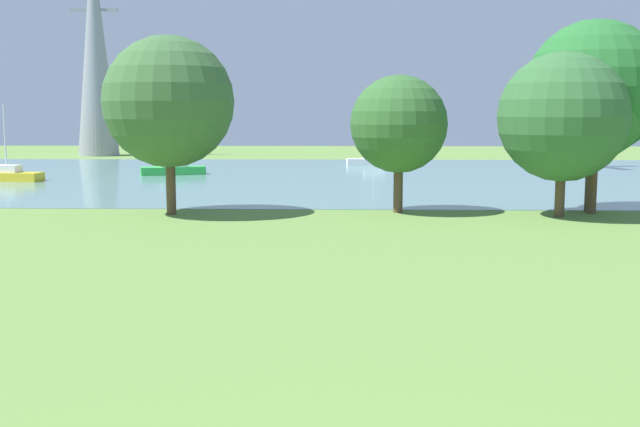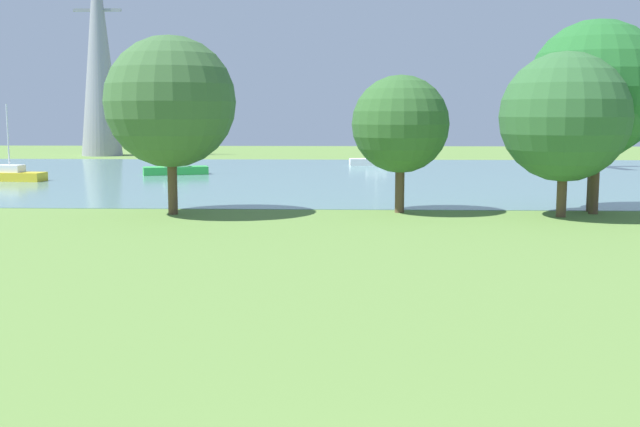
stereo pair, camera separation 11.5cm
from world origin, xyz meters
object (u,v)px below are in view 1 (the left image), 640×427
object	(u,v)px
sailboat_green	(173,169)
tree_west_far	(399,124)
sailboat_yellow	(7,175)
tree_west_near	(563,117)
tree_mid_shore	(596,112)
tree_east_near	(594,89)
tree_east_far	(169,102)
sailboat_white	(374,160)
electricity_pylon	(95,48)

from	to	relation	value
sailboat_green	tree_west_far	bearing A→B (deg)	-54.34
sailboat_yellow	tree_west_near	bearing A→B (deg)	-27.49
tree_mid_shore	tree_east_near	distance (m)	1.39
tree_east_far	sailboat_white	bearing A→B (deg)	72.45
tree_east_far	tree_west_near	xyz separation A→B (m)	(17.75, -0.30, -0.68)
tree_east_near	electricity_pylon	world-z (taller)	electricity_pylon
tree_west_far	tree_west_near	world-z (taller)	tree_west_near
sailboat_yellow	sailboat_green	bearing A→B (deg)	29.90
sailboat_white	tree_west_far	bearing A→B (deg)	-90.15
sailboat_yellow	tree_west_far	size ratio (longest dim) A/B	0.82
sailboat_green	tree_east_near	distance (m)	32.85
tree_east_far	tree_west_far	xyz separation A→B (m)	(10.55, 1.03, -1.03)
tree_west_far	tree_mid_shore	bearing A→B (deg)	-1.06
sailboat_yellow	tree_west_far	xyz separation A→B (m)	(25.74, -15.81, 3.69)
tree_east_far	electricity_pylon	world-z (taller)	electricity_pylon
sailboat_yellow	tree_mid_shore	bearing A→B (deg)	-24.70
electricity_pylon	sailboat_green	bearing A→B (deg)	-61.71
tree_west_far	electricity_pylon	xyz separation A→B (m)	(-29.55, 47.68, 7.53)
tree_east_near	sailboat_green	bearing A→B (deg)	139.67
tree_east_far	tree_mid_shore	world-z (taller)	tree_east_far
tree_east_far	tree_east_near	xyz separation A→B (m)	(19.72, 1.72, 0.63)
sailboat_green	tree_west_near	xyz separation A→B (m)	(22.75, -23.00, 4.02)
electricity_pylon	tree_west_near	bearing A→B (deg)	-53.14
tree_west_far	sailboat_white	bearing A→B (deg)	89.85
sailboat_yellow	tree_west_far	distance (m)	30.43
tree_mid_shore	sailboat_white	bearing A→B (deg)	105.21
tree_mid_shore	electricity_pylon	distance (m)	61.83
sailboat_green	sailboat_yellow	size ratio (longest dim) A/B	1.45
tree_east_near	electricity_pylon	xyz separation A→B (m)	(-38.71, 46.98, 5.87)
tree_east_far	tree_west_near	distance (m)	17.77
sailboat_white	tree_mid_shore	size ratio (longest dim) A/B	1.04
sailboat_yellow	electricity_pylon	distance (m)	34.00
tree_east_far	tree_west_far	size ratio (longest dim) A/B	1.27
tree_west_near	tree_mid_shore	distance (m)	2.16
sailboat_white	tree_west_far	size ratio (longest dim) A/B	1.12
tree_east_near	electricity_pylon	distance (m)	61.16
sailboat_green	electricity_pylon	distance (m)	31.59
sailboat_green	tree_east_far	world-z (taller)	tree_east_far
tree_mid_shore	tree_east_near	bearing A→B (deg)	79.25
sailboat_yellow	tree_west_near	xyz separation A→B (m)	(32.94, -17.14, 4.04)
tree_east_far	tree_mid_shore	size ratio (longest dim) A/B	1.18
sailboat_white	sailboat_yellow	size ratio (longest dim) A/B	1.38
tree_mid_shore	electricity_pylon	bearing A→B (deg)	128.86
sailboat_green	tree_east_near	bearing A→B (deg)	-40.33
tree_east_far	tree_west_far	distance (m)	10.65
sailboat_green	tree_west_near	size ratio (longest dim) A/B	1.03
sailboat_green	sailboat_yellow	xyz separation A→B (m)	(-10.19, -5.86, -0.03)
tree_east_far	electricity_pylon	xyz separation A→B (m)	(-18.99, 48.70, 6.50)
sailboat_green	sailboat_white	bearing A→B (deg)	34.99
sailboat_white	tree_mid_shore	distance (m)	34.23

